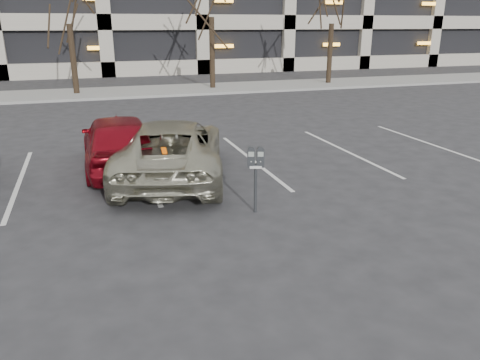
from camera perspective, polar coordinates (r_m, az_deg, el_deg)
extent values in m
plane|color=#28282B|center=(9.78, -1.74, -1.79)|extent=(140.00, 140.00, 0.00)
cube|color=gray|center=(25.16, -12.32, 10.48)|extent=(80.00, 4.00, 0.12)
cube|color=silver|center=(11.72, -25.28, -0.11)|extent=(0.10, 5.20, 0.00)
cube|color=silver|center=(11.66, -11.59, 1.25)|extent=(0.10, 5.20, 0.00)
cube|color=silver|center=(12.27, 1.48, 2.49)|extent=(0.10, 5.20, 0.00)
cube|color=silver|center=(13.44, 12.83, 3.45)|extent=(0.10, 5.20, 0.00)
cube|color=silver|center=(15.04, 22.08, 4.14)|extent=(0.10, 5.20, 0.00)
cylinder|color=black|center=(24.86, -19.66, 13.57)|extent=(0.28, 0.28, 3.39)
cylinder|color=black|center=(25.70, -3.41, 15.07)|extent=(0.28, 0.28, 3.73)
cylinder|color=black|center=(28.32, 10.89, 14.78)|extent=(0.28, 0.28, 3.41)
cylinder|color=black|center=(8.73, 1.89, -1.18)|extent=(0.06, 0.06, 0.90)
cube|color=black|center=(8.59, 1.92, 1.78)|extent=(0.32, 0.19, 0.06)
cube|color=silver|center=(8.54, 1.93, 1.54)|extent=(0.21, 0.07, 0.05)
cube|color=gray|center=(8.46, 1.38, 3.15)|extent=(0.10, 0.04, 0.09)
cube|color=gray|center=(8.47, 2.53, 3.15)|extent=(0.10, 0.04, 0.09)
imported|color=#B3B199|center=(10.81, -8.37, 3.77)|extent=(3.39, 5.27, 1.35)
cube|color=#FF5C05|center=(9.79, -9.69, 6.24)|extent=(0.10, 0.20, 0.01)
imported|color=maroon|center=(11.68, -14.58, 4.57)|extent=(1.66, 4.09, 1.39)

